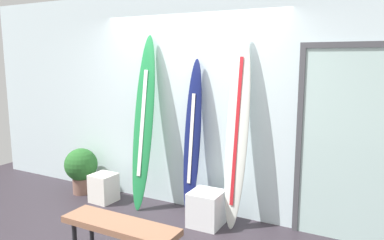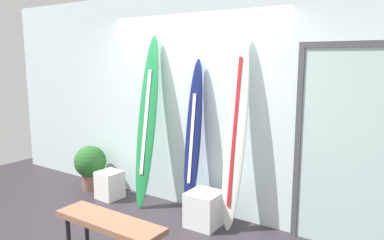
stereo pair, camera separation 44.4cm
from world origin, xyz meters
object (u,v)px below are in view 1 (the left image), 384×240
at_px(display_block_center, 206,208).
at_px(bench, 120,228).
at_px(surfboard_ivory, 237,131).
at_px(glass_door, 349,142).
at_px(potted_plant, 81,167).
at_px(surfboard_emerald, 143,124).
at_px(surfboard_navy, 192,140).
at_px(display_block_left, 104,188).

xyz_separation_m(display_block_center, bench, (-0.29, -1.21, 0.20)).
relative_size(surfboard_ivory, glass_door, 1.07).
height_order(surfboard_ivory, potted_plant, surfboard_ivory).
relative_size(surfboard_emerald, potted_plant, 3.38).
height_order(surfboard_navy, surfboard_ivory, surfboard_ivory).
bearing_deg(bench, surfboard_ivory, 66.88).
bearing_deg(surfboard_navy, potted_plant, -176.00).
height_order(surfboard_ivory, display_block_center, surfboard_ivory).
relative_size(surfboard_ivory, bench, 1.94).
bearing_deg(bench, display_block_left, 136.55).
relative_size(surfboard_navy, display_block_left, 5.04).
bearing_deg(glass_door, bench, -138.03).
bearing_deg(surfboard_ivory, display_block_center, -149.73).
bearing_deg(display_block_center, surfboard_ivory, 30.27).
relative_size(display_block_center, bench, 0.35).
height_order(glass_door, potted_plant, glass_door).
height_order(surfboard_emerald, display_block_center, surfboard_emerald).
bearing_deg(surfboard_emerald, surfboard_ivory, 1.98).
xyz_separation_m(display_block_left, glass_door, (3.04, 0.37, 0.90)).
relative_size(surfboard_emerald, display_block_center, 5.48).
distance_m(potted_plant, bench, 2.20).
height_order(surfboard_emerald, potted_plant, surfboard_emerald).
bearing_deg(surfboard_ivory, bench, -113.12).
relative_size(potted_plant, bench, 0.57).
bearing_deg(glass_door, surfboard_ivory, -170.56).
height_order(surfboard_navy, display_block_center, surfboard_navy).
distance_m(display_block_left, potted_plant, 0.54).
bearing_deg(glass_door, display_block_left, -172.98).
xyz_separation_m(surfboard_emerald, surfboard_ivory, (1.28, 0.04, 0.02)).
bearing_deg(potted_plant, bench, -36.29).
distance_m(glass_door, potted_plant, 3.62).
distance_m(surfboard_navy, display_block_left, 1.50).
distance_m(surfboard_navy, bench, 1.53).
xyz_separation_m(surfboard_ivory, glass_door, (1.17, 0.19, -0.04)).
bearing_deg(glass_door, display_block_center, -165.86).
distance_m(surfboard_emerald, bench, 1.67).
distance_m(surfboard_ivory, bench, 1.67).
bearing_deg(glass_door, surfboard_navy, -174.93).
bearing_deg(potted_plant, display_block_center, -2.47).
height_order(surfboard_navy, display_block_left, surfboard_navy).
xyz_separation_m(surfboard_navy, surfboard_ivory, (0.60, -0.04, 0.17)).
relative_size(display_block_left, bench, 0.33).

